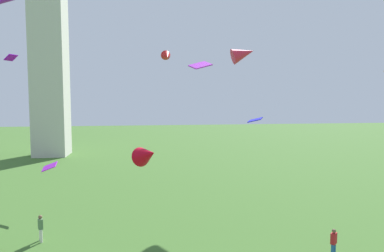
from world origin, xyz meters
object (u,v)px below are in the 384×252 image
Objects in this scene: kite_flying_0 at (200,65)px; kite_flying_5 at (147,155)px; kite_flying_4 at (243,54)px; person_0 at (334,241)px; kite_flying_6 at (255,120)px; kite_flying_7 at (166,56)px; person_1 at (41,227)px; kite_flying_2 at (11,58)px; kite_flying_3 at (50,167)px.

kite_flying_0 reaches higher than kite_flying_5.
kite_flying_0 is 0.59× the size of kite_flying_4.
kite_flying_5 is at bearing 145.22° from person_0.
kite_flying_7 reaches higher than kite_flying_6.
kite_flying_2 reaches higher than person_1.
kite_flying_6 is (15.69, -4.97, 3.99)m from kite_flying_3.
kite_flying_4 reaches higher than kite_flying_2.
kite_flying_6 is at bearing -108.72° from person_1.
kite_flying_6 is (-1.67, -8.68, -5.95)m from kite_flying_4.
person_1 is 1.51× the size of kite_flying_3.
kite_flying_2 reaches higher than kite_flying_3.
kite_flying_3 is at bearing -57.51° from kite_flying_0.
kite_flying_7 is (8.62, 7.93, 11.90)m from person_1.
kite_flying_6 is at bearing -51.20° from kite_flying_7.
kite_flying_5 reaches higher than person_1.
person_0 is at bearing -28.65° from kite_flying_6.
kite_flying_0 reaches higher than kite_flying_6.
person_0 is 19.44m from kite_flying_4.
person_0 is 1.41× the size of kite_flying_6.
person_0 is at bearing -167.79° from kite_flying_2.
person_1 is at bearing -136.70° from kite_flying_6.
kite_flying_7 is at bearing -138.00° from kite_flying_2.
person_1 is at bearing 160.81° from kite_flying_2.
kite_flying_0 is (-7.19, 3.45, 10.23)m from person_0.
person_0 is 1.15× the size of kite_flying_7.
kite_flying_3 is 0.96× the size of kite_flying_6.
kite_flying_2 is 12.95m from kite_flying_7.
kite_flying_0 is 1.24× the size of kite_flying_2.
person_0 is 12.97m from kite_flying_0.
kite_flying_6 is (4.50, 2.67, -3.60)m from kite_flying_0.
kite_flying_3 is 20.35m from kite_flying_4.
kite_flying_2 reaches higher than kite_flying_6.
kite_flying_4 reaches higher than person_1.
kite_flying_7 reaches higher than kite_flying_2.
kite_flying_7 is at bearing -103.98° from kite_flying_0.
kite_flying_0 is 15.53m from kite_flying_3.
kite_flying_5 is (6.74, -5.77, 5.40)m from person_1.
kite_flying_3 is (-18.38, 11.08, 2.65)m from person_0.
kite_flying_5 is (7.83, -12.20, 2.79)m from kite_flying_3.
kite_flying_3 is 13.51m from kite_flying_7.
kite_flying_0 reaches higher than person_1.
kite_flying_2 reaches higher than kite_flying_5.
kite_flying_0 is 9.41m from kite_flying_7.
kite_flying_7 is at bearing -71.83° from person_1.
kite_flying_0 reaches higher than kite_flying_3.
kite_flying_4 reaches higher than kite_flying_7.
kite_flying_2 is (-14.43, 9.31, 1.36)m from kite_flying_0.
kite_flying_5 is (-10.55, -1.12, 5.43)m from person_0.
person_0 is 17.91m from person_1.
kite_flying_7 is (-8.67, 12.58, 11.92)m from person_0.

